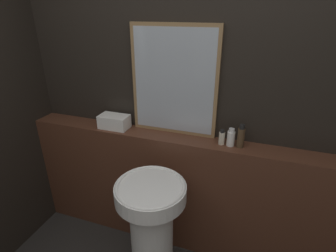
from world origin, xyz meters
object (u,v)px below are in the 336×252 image
at_px(mirror, 174,82).
at_px(conditioner_bottle, 231,138).
at_px(shampoo_bottle, 222,138).
at_px(lotion_bottle, 241,137).
at_px(towel_stack, 114,122).
at_px(pedestal_sink, 152,228).

height_order(mirror, conditioner_bottle, mirror).
height_order(shampoo_bottle, lotion_bottle, lotion_bottle).
distance_m(shampoo_bottle, lotion_bottle, 0.13).
bearing_deg(lotion_bottle, conditioner_bottle, 180.00).
relative_size(mirror, towel_stack, 3.40).
height_order(pedestal_sink, mirror, mirror).
relative_size(mirror, shampoo_bottle, 7.22).
bearing_deg(pedestal_sink, towel_stack, 137.96).
bearing_deg(lotion_bottle, pedestal_sink, -138.11).
bearing_deg(towel_stack, conditioner_bottle, 0.00).
height_order(towel_stack, lotion_bottle, lotion_bottle).
distance_m(towel_stack, lotion_bottle, 0.97).
bearing_deg(mirror, towel_stack, -170.21).
distance_m(mirror, lotion_bottle, 0.60).
bearing_deg(pedestal_sink, conditioner_bottle, 45.99).
bearing_deg(towel_stack, shampoo_bottle, 0.00).
distance_m(pedestal_sink, conditioner_bottle, 0.81).
height_order(mirror, lotion_bottle, mirror).
bearing_deg(mirror, shampoo_bottle, -12.00).
bearing_deg(shampoo_bottle, towel_stack, 180.00).
relative_size(shampoo_bottle, conditioner_bottle, 0.85).
height_order(towel_stack, conditioner_bottle, conditioner_bottle).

